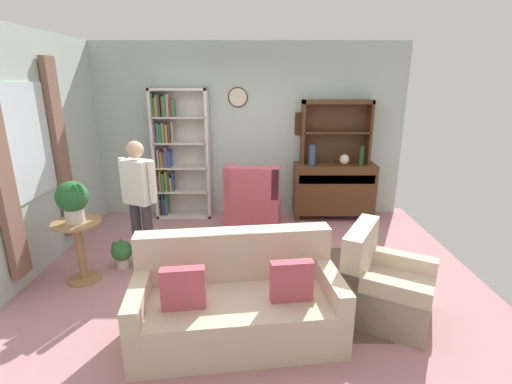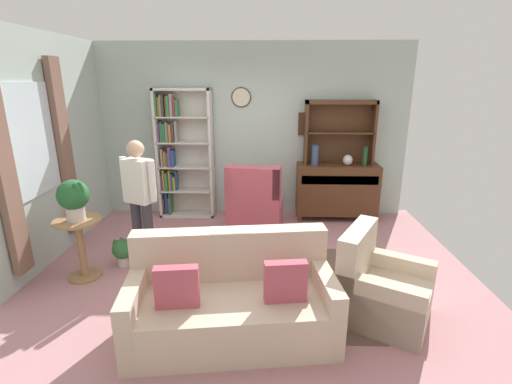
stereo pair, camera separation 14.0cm
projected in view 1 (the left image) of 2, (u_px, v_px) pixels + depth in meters
name	position (u px, v px, depth m)	size (l,w,h in m)	color
ground_plane	(248.00, 273.00, 4.47)	(5.40, 4.60, 0.02)	#B27A7F
wall_back	(250.00, 131.00, 6.09)	(5.00, 0.09, 2.80)	#ADC1B7
wall_left	(18.00, 158.00, 4.08)	(0.16, 4.20, 2.80)	#ADC1B7
area_rug	(265.00, 285.00, 4.18)	(2.23, 1.93, 0.01)	brown
bookshelf	(176.00, 152.00, 6.01)	(0.90, 0.30, 2.10)	silver
sideboard	(333.00, 188.00, 6.10)	(1.30, 0.45, 0.92)	#4C2D19
sideboard_hutch	(335.00, 123.00, 5.90)	(1.10, 0.26, 1.00)	#4C2D19
vase_tall	(311.00, 155.00, 5.86)	(0.11, 0.11, 0.32)	#33476B
vase_round	(344.00, 159.00, 5.89)	(0.15, 0.15, 0.17)	beige
bottle_wine	(361.00, 156.00, 5.85)	(0.07, 0.07, 0.30)	#194223
couch_floral	(237.00, 303.00, 3.31)	(1.89, 1.07, 0.90)	beige
armchair_floral	(383.00, 288.00, 3.59)	(1.05, 1.03, 0.88)	beige
wingback_chair	(253.00, 207.00, 5.57)	(0.87, 0.89, 1.05)	#B74C5B
plant_stand	(79.00, 245.00, 4.17)	(0.52, 0.52, 0.72)	#997047
potted_plant_large	(72.00, 199.00, 3.98)	(0.34, 0.34, 0.47)	beige
potted_plant_small	(121.00, 252.00, 4.53)	(0.25, 0.25, 0.35)	beige
person_reading	(138.00, 196.00, 4.38)	(0.50, 0.33, 1.56)	#38333D
coffee_table	(244.00, 260.00, 4.00)	(0.80, 0.50, 0.42)	#4C2D19
book_stack	(256.00, 253.00, 3.91)	(0.18, 0.16, 0.10)	#3F3833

